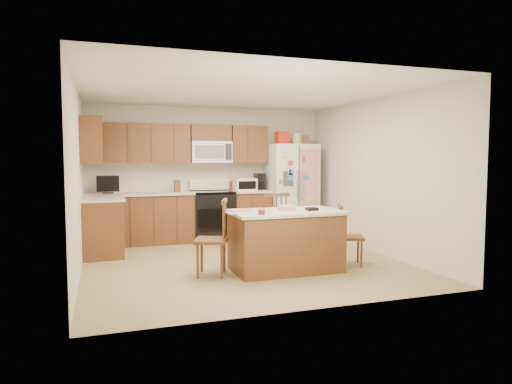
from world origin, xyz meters
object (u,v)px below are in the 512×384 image
object	(u,v)px
windsor_chair_left	(213,240)
windsor_chair_right	(349,237)
refrigerator	(291,189)
stove	(212,215)
island	(286,240)
windsor_chair_back	(272,227)

from	to	relation	value
windsor_chair_left	windsor_chair_right	xyz separation A→B (m)	(1.98, -0.05, -0.06)
windsor_chair_right	refrigerator	bearing A→B (deg)	85.97
stove	island	xyz separation A→B (m)	(0.40, -2.60, -0.06)
windsor_chair_left	windsor_chair_back	world-z (taller)	windsor_chair_back
island	windsor_chair_left	world-z (taller)	windsor_chair_left
island	windsor_chair_right	world-z (taller)	island
refrigerator	windsor_chair_left	xyz separation A→B (m)	(-2.16, -2.48, -0.45)
windsor_chair_back	stove	bearing A→B (deg)	105.70
windsor_chair_back	island	bearing A→B (deg)	-97.90
windsor_chair_left	windsor_chair_back	xyz separation A→B (m)	(1.10, 0.72, 0.00)
island	windsor_chair_back	bearing A→B (deg)	82.10
windsor_chair_right	windsor_chair_left	bearing A→B (deg)	178.45
stove	refrigerator	size ratio (longest dim) A/B	0.55
stove	refrigerator	bearing A→B (deg)	-2.30
stove	windsor_chair_back	size ratio (longest dim) A/B	1.12
windsor_chair_back	windsor_chair_right	distance (m)	1.17
stove	windsor_chair_right	size ratio (longest dim) A/B	1.30
island	windsor_chair_right	bearing A→B (deg)	0.68
stove	refrigerator	world-z (taller)	refrigerator
windsor_chair_left	windsor_chair_back	size ratio (longest dim) A/B	0.99
windsor_chair_left	windsor_chair_back	distance (m)	1.32
windsor_chair_left	windsor_chair_right	world-z (taller)	windsor_chair_left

